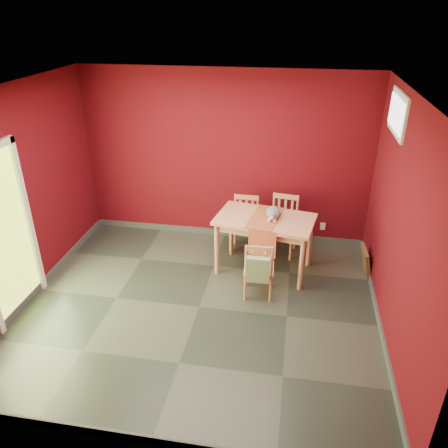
% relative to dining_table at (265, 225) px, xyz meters
% --- Properties ---
extents(ground, '(4.50, 4.50, 0.00)m').
position_rel_dining_table_xyz_m(ground, '(-0.73, -1.04, -0.73)').
color(ground, '#2D342D').
rests_on(ground, ground).
extents(room_shell, '(4.50, 4.50, 4.50)m').
position_rel_dining_table_xyz_m(room_shell, '(-0.73, -1.04, -0.68)').
color(room_shell, '#530810').
rests_on(room_shell, ground).
extents(doorway, '(0.06, 1.01, 2.13)m').
position_rel_dining_table_xyz_m(doorway, '(-2.96, -1.44, 0.39)').
color(doorway, '#B7D838').
rests_on(doorway, ground).
extents(window, '(0.05, 0.90, 0.50)m').
position_rel_dining_table_xyz_m(window, '(1.50, -0.04, 1.62)').
color(window, white).
rests_on(window, room_shell).
extents(outlet_plate, '(0.08, 0.02, 0.12)m').
position_rel_dining_table_xyz_m(outlet_plate, '(0.87, 0.95, -0.43)').
color(outlet_plate, silver).
rests_on(outlet_plate, room_shell).
extents(dining_table, '(1.46, 1.00, 0.84)m').
position_rel_dining_table_xyz_m(dining_table, '(0.00, 0.00, 0.00)').
color(dining_table, tan).
rests_on(dining_table, ground).
extents(table_runner, '(0.51, 0.85, 0.40)m').
position_rel_dining_table_xyz_m(table_runner, '(0.00, -0.13, 0.04)').
color(table_runner, '#AF4C2F').
rests_on(table_runner, dining_table).
extents(chair_far_left, '(0.42, 0.42, 0.88)m').
position_rel_dining_table_xyz_m(chair_far_left, '(-0.35, 0.53, -0.29)').
color(chair_far_left, tan).
rests_on(chair_far_left, ground).
extents(chair_far_right, '(0.48, 0.48, 0.92)m').
position_rel_dining_table_xyz_m(chair_far_right, '(0.24, 0.57, -0.27)').
color(chair_far_right, tan).
rests_on(chair_far_right, ground).
extents(chair_near, '(0.40, 0.40, 0.82)m').
position_rel_dining_table_xyz_m(chair_near, '(-0.01, -0.65, -0.31)').
color(chair_near, tan).
rests_on(chair_near, ground).
extents(tote_bag, '(0.29, 0.18, 0.41)m').
position_rel_dining_table_xyz_m(tote_bag, '(-0.00, -0.86, -0.20)').
color(tote_bag, '#85AF70').
rests_on(tote_bag, chair_near).
extents(cat, '(0.29, 0.43, 0.20)m').
position_rel_dining_table_xyz_m(cat, '(0.10, 0.04, 0.20)').
color(cat, slate).
rests_on(cat, table_runner).
extents(picture_frame, '(0.16, 0.42, 0.41)m').
position_rel_dining_table_xyz_m(picture_frame, '(1.46, 0.11, -0.53)').
color(picture_frame, brown).
rests_on(picture_frame, ground).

